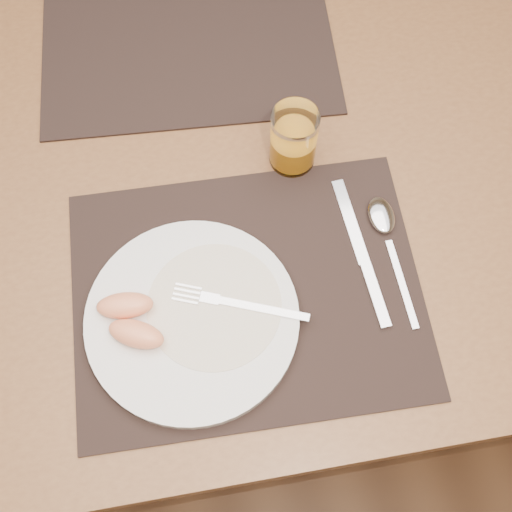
% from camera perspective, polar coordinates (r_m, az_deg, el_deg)
% --- Properties ---
extents(ground, '(5.00, 5.00, 0.00)m').
position_cam_1_polar(ground, '(1.62, -1.74, -5.30)').
color(ground, brown).
rests_on(ground, ground).
extents(table, '(1.40, 0.90, 0.75)m').
position_cam_1_polar(table, '(1.00, -2.81, 6.68)').
color(table, brown).
rests_on(table, ground).
extents(placemat_near, '(0.46, 0.36, 0.00)m').
position_cam_1_polar(placemat_near, '(0.83, -0.78, -3.29)').
color(placemat_near, black).
rests_on(placemat_near, table).
extents(placemat_far, '(0.47, 0.38, 0.00)m').
position_cam_1_polar(placemat_far, '(1.07, -6.12, 18.93)').
color(placemat_far, black).
rests_on(placemat_far, table).
extents(plate, '(0.27, 0.27, 0.02)m').
position_cam_1_polar(plate, '(0.82, -5.69, -5.60)').
color(plate, white).
rests_on(plate, placemat_near).
extents(plate_dressing, '(0.17, 0.17, 0.00)m').
position_cam_1_polar(plate_dressing, '(0.81, -3.73, -4.42)').
color(plate_dressing, white).
rests_on(plate_dressing, plate).
extents(fork, '(0.17, 0.08, 0.00)m').
position_cam_1_polar(fork, '(0.81, -2.46, -4.12)').
color(fork, silver).
rests_on(fork, plate).
extents(knife, '(0.03, 0.22, 0.01)m').
position_cam_1_polar(knife, '(0.86, 9.64, -0.67)').
color(knife, silver).
rests_on(knife, placemat_near).
extents(spoon, '(0.04, 0.19, 0.01)m').
position_cam_1_polar(spoon, '(0.88, 11.33, 2.72)').
color(spoon, silver).
rests_on(spoon, placemat_near).
extents(juice_glass, '(0.06, 0.06, 0.10)m').
position_cam_1_polar(juice_glass, '(0.89, 3.34, 10.16)').
color(juice_glass, white).
rests_on(juice_glass, placemat_near).
extents(grapefruit_wedges, '(0.09, 0.09, 0.03)m').
position_cam_1_polar(grapefruit_wedges, '(0.80, -11.10, -5.57)').
color(grapefruit_wedges, '#FF9B68').
rests_on(grapefruit_wedges, plate).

